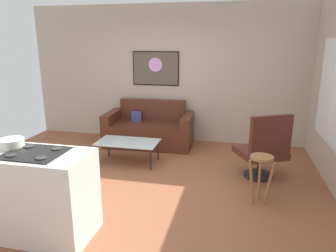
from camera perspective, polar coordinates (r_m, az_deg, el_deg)
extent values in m
cube|color=brown|center=(4.64, -4.20, -11.38)|extent=(6.40, 6.40, 0.04)
cube|color=#B7A593|center=(6.54, 1.81, 9.42)|extent=(6.40, 0.05, 2.80)
cube|color=#4B2317|center=(6.37, -3.50, -1.53)|extent=(1.41, 0.92, 0.45)
cube|color=#4B2317|center=(6.60, -2.80, 3.02)|extent=(1.39, 0.21, 0.43)
cube|color=#4B2317|center=(6.58, -10.13, -0.27)|extent=(0.21, 0.87, 0.66)
cube|color=#4B2317|center=(6.20, 3.50, -0.99)|extent=(0.21, 0.87, 0.66)
cube|color=#3B3F7F|center=(6.51, -5.80, 1.76)|extent=(0.22, 0.15, 0.20)
cube|color=silver|center=(5.44, -7.35, -2.92)|extent=(1.06, 0.58, 0.02)
cylinder|color=#232326|center=(5.47, -12.86, -5.22)|extent=(0.03, 0.03, 0.36)
cylinder|color=#232326|center=(5.15, -3.21, -6.16)|extent=(0.03, 0.03, 0.36)
cylinder|color=#232326|center=(5.89, -10.83, -3.63)|extent=(0.03, 0.03, 0.36)
cylinder|color=#232326|center=(5.59, -1.83, -4.39)|extent=(0.03, 0.03, 0.36)
cylinder|color=black|center=(5.17, 16.16, -8.61)|extent=(0.46, 0.46, 0.04)
cylinder|color=black|center=(5.09, 16.33, -6.51)|extent=(0.06, 0.06, 0.37)
cube|color=#4F231B|center=(5.03, 16.47, -4.67)|extent=(0.87, 0.85, 0.10)
cube|color=#4F231B|center=(4.73, 18.30, -1.66)|extent=(0.61, 0.37, 0.59)
cylinder|color=#9A673B|center=(4.16, 16.81, -5.53)|extent=(0.29, 0.29, 0.03)
cylinder|color=#9A673B|center=(4.39, 16.38, -8.91)|extent=(0.04, 0.12, 0.61)
cylinder|color=#9A673B|center=(4.21, 15.03, -9.86)|extent=(0.12, 0.09, 0.61)
cylinder|color=#9A673B|center=(4.23, 18.01, -10.00)|extent=(0.12, 0.09, 0.61)
cube|color=white|center=(3.86, -26.30, -10.73)|extent=(1.75, 0.63, 0.94)
cube|color=black|center=(3.50, -23.18, -4.55)|extent=(0.60, 0.50, 0.01)
cylinder|color=#2D2D2D|center=(3.49, -26.80, -4.79)|extent=(0.11, 0.11, 0.01)
cylinder|color=#2D2D2D|center=(3.29, -22.19, -5.43)|extent=(0.11, 0.11, 0.01)
cylinder|color=#2D2D2D|center=(3.70, -24.09, -3.42)|extent=(0.11, 0.11, 0.01)
cylinder|color=#2D2D2D|center=(3.51, -19.62, -3.93)|extent=(0.11, 0.11, 0.01)
cylinder|color=silver|center=(3.80, -26.67, -3.43)|extent=(0.15, 0.15, 0.01)
cylinder|color=silver|center=(3.79, -26.75, -2.83)|extent=(0.27, 0.27, 0.10)
cube|color=black|center=(6.60, -2.28, 10.47)|extent=(0.99, 0.01, 0.70)
cube|color=brown|center=(6.59, -2.30, 10.47)|extent=(0.94, 0.02, 0.65)
cylinder|color=#E29CE4|center=(6.57, -2.34, 11.14)|extent=(0.29, 0.01, 0.29)
cube|color=silver|center=(5.10, 28.11, 5.40)|extent=(0.02, 1.58, 1.53)
cube|color=white|center=(5.10, 28.00, 5.41)|extent=(0.01, 1.50, 1.45)
cube|color=silver|center=(5.10, 27.96, 5.41)|extent=(0.01, 0.04, 1.45)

